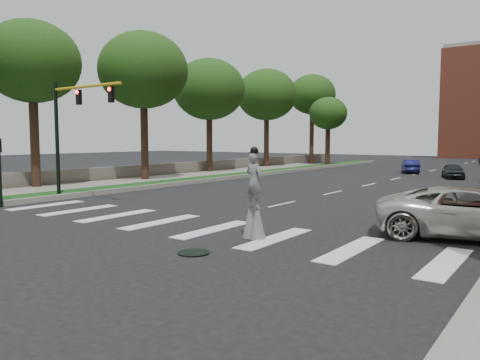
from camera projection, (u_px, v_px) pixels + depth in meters
ground_plane at (167, 230)px, 16.46m from camera, size 160.00×160.00×0.00m
grass_median at (236, 175)px, 39.32m from camera, size 2.00×60.00×0.25m
median_curb at (246, 176)px, 38.71m from camera, size 0.20×60.00×0.28m
sidewalk_left at (119, 183)px, 32.95m from camera, size 4.00×60.00×0.18m
stone_wall at (201, 167)px, 44.09m from camera, size 0.50×56.00×1.10m
manhole at (194, 253)px, 13.10m from camera, size 0.90×0.90×0.04m
traffic_signal at (70, 120)px, 24.19m from camera, size 5.30×0.23×6.20m
secondary_signal at (0, 166)px, 21.84m from camera, size 0.25×0.21×3.23m
stilt_performer at (254, 202)px, 15.01m from camera, size 0.84×0.58×2.96m
suv_crossing at (473, 213)px, 14.99m from camera, size 6.46×4.13×1.66m
car_near at (453, 171)px, 37.92m from camera, size 2.52×3.84×1.21m
car_mid at (410, 166)px, 43.85m from camera, size 2.64×4.08×1.27m
tree_1 at (32, 62)px, 29.04m from camera, size 6.00×6.00×10.54m
tree_2 at (143, 71)px, 34.51m from camera, size 6.63×6.63×11.08m
tree_3 at (209, 90)px, 43.14m from camera, size 6.65×6.65×10.59m
tree_4 at (267, 95)px, 51.15m from camera, size 6.58×6.58×10.81m
tree_5 at (312, 95)px, 59.59m from camera, size 5.97×5.97×11.39m
tree_6 at (328, 114)px, 54.00m from camera, size 4.39×4.39×8.02m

